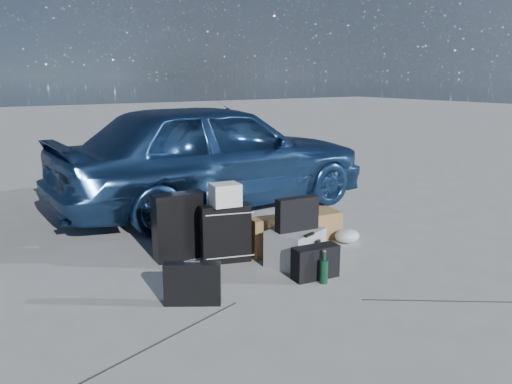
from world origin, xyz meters
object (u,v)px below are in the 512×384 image
pelican_case (295,247)px  suitcase_right (226,233)px  car (214,154)px  duffel_bag (187,226)px  cardboard_box (319,223)px  green_bottle (324,267)px  briefcase (193,284)px  suitcase_left (179,226)px

pelican_case → suitcase_right: bearing=121.0°
car → duffel_bag: 1.66m
cardboard_box → green_bottle: 1.34m
green_bottle → cardboard_box: bearing=51.8°
pelican_case → green_bottle: size_ratio=1.66×
car → cardboard_box: (0.39, -1.80, -0.60)m
suitcase_right → green_bottle: bearing=-46.7°
car → briefcase: (-1.60, -2.61, -0.57)m
car → pelican_case: size_ratio=8.97×
pelican_case → duffel_bag: size_ratio=0.64×
suitcase_left → suitcase_right: bearing=-39.6°
suitcase_right → green_bottle: (0.46, -0.94, -0.14)m
car → green_bottle: 2.95m
briefcase → suitcase_left: (0.35, 1.02, 0.16)m
briefcase → duffel_bag: bearing=98.3°
pelican_case → green_bottle: 0.50m
suitcase_left → cardboard_box: bearing=-4.0°
briefcase → green_bottle: (1.16, -0.25, -0.03)m
suitcase_right → cardboard_box: bearing=22.2°
car → pelican_case: car is taller
suitcase_right → cardboard_box: (1.29, 0.11, -0.14)m
pelican_case → cardboard_box: 0.96m
car → suitcase_right: car is taller
suitcase_right → cardboard_box: suitcase_right is taller
car → cardboard_box: 1.94m
suitcase_right → pelican_case: bearing=-23.6°
green_bottle → suitcase_right: bearing=116.1°
duffel_bag → green_bottle: size_ratio=2.59×
pelican_case → suitcase_right: 0.69m
cardboard_box → green_bottle: bearing=-128.2°
cardboard_box → duffel_bag: bearing=156.7°
green_bottle → duffel_bag: bearing=108.4°
briefcase → green_bottle: bearing=20.0°
car → suitcase_right: 2.17m
suitcase_left → cardboard_box: size_ratio=1.67×
duffel_bag → green_bottle: 1.74m
briefcase → suitcase_right: (0.70, 0.70, 0.11)m
suitcase_left → green_bottle: (0.81, -1.27, -0.19)m
briefcase → suitcase_left: 1.09m
briefcase → cardboard_box: 2.15m
cardboard_box → pelican_case: bearing=-144.1°
duffel_bag → green_bottle: duffel_bag is taller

